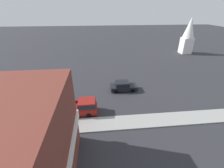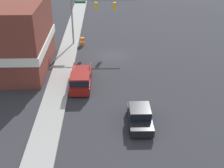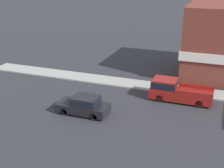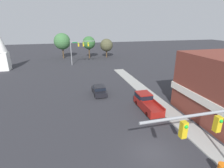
{
  "view_description": "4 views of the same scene",
  "coord_description": "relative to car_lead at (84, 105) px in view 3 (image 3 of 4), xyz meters",
  "views": [
    {
      "loc": [
        19.23,
        11.05,
        12.32
      ],
      "look_at": [
        1.14,
        12.9,
        2.93
      ],
      "focal_mm": 24.0,
      "sensor_mm": 36.0,
      "label": 1
    },
    {
      "loc": [
        0.74,
        36.99,
        15.69
      ],
      "look_at": [
        0.2,
        13.34,
        2.97
      ],
      "focal_mm": 50.0,
      "sensor_mm": 36.0,
      "label": 2
    },
    {
      "loc": [
        -23.2,
        4.7,
        11.7
      ],
      "look_at": [
        0.79,
        13.68,
        1.77
      ],
      "focal_mm": 50.0,
      "sensor_mm": 36.0,
      "label": 3
    },
    {
      "loc": [
        -6.88,
        -11.62,
        11.17
      ],
      "look_at": [
        -0.54,
        12.62,
        2.51
      ],
      "focal_mm": 28.0,
      "sensor_mm": 36.0,
      "label": 4
    }
  ],
  "objects": [
    {
      "name": "pickup_truck_parked",
      "position": [
        5.42,
        -6.56,
        0.13
      ],
      "size": [
        1.99,
        5.58,
        1.9
      ],
      "color": "black",
      "rests_on": "ground"
    },
    {
      "name": "car_lead",
      "position": [
        0.0,
        0.0,
        0.0
      ],
      "size": [
        1.91,
        4.29,
        1.55
      ],
      "color": "black",
      "rests_on": "ground"
    }
  ]
}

